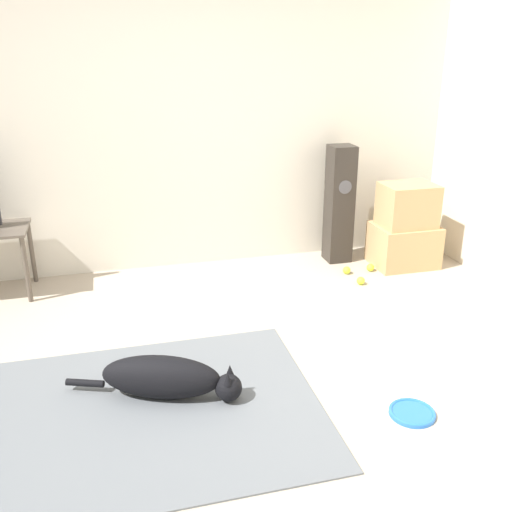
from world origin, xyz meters
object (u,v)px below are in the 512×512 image
cardboard_box_lower (404,245)px  cardboard_box_upper (408,205)px  tennis_ball_by_boxes (370,267)px  tennis_ball_near_speaker (361,281)px  frisbee (412,413)px  dog (167,378)px  tennis_ball_loose_on_carpet (347,270)px  floor_speaker (339,204)px

cardboard_box_lower → cardboard_box_upper: 0.37m
cardboard_box_lower → tennis_ball_by_boxes: size_ratio=8.11×
tennis_ball_near_speaker → frisbee: bearing=-105.5°
cardboard_box_lower → tennis_ball_near_speaker: bearing=-149.6°
dog → tennis_ball_near_speaker: dog is taller
tennis_ball_loose_on_carpet → dog: bearing=-139.8°
dog → floor_speaker: (1.73, 1.76, 0.39)m
dog → frisbee: (1.24, -0.48, -0.12)m
tennis_ball_by_boxes → tennis_ball_loose_on_carpet: size_ratio=1.00×
dog → cardboard_box_lower: bearing=33.7°
cardboard_box_upper → tennis_ball_by_boxes: 0.62m
tennis_ball_near_speaker → cardboard_box_lower: bearing=30.4°
tennis_ball_near_speaker → tennis_ball_loose_on_carpet: 0.24m
frisbee → cardboard_box_upper: bearing=63.1°
tennis_ball_loose_on_carpet → tennis_ball_near_speaker: bearing=-85.1°
floor_speaker → cardboard_box_upper: bearing=-27.9°
dog → floor_speaker: size_ratio=0.92×
floor_speaker → tennis_ball_near_speaker: (-0.03, -0.58, -0.48)m
frisbee → cardboard_box_lower: (1.00, 1.98, 0.17)m
frisbee → tennis_ball_loose_on_carpet: (0.44, 1.90, 0.02)m
dog → frisbee: bearing=-21.4°
frisbee → tennis_ball_loose_on_carpet: size_ratio=3.72×
cardboard_box_upper → cardboard_box_lower: bearing=67.0°
cardboard_box_upper → tennis_ball_near_speaker: cardboard_box_upper is taller
tennis_ball_by_boxes → tennis_ball_loose_on_carpet: (-0.22, -0.01, 0.00)m
tennis_ball_loose_on_carpet → cardboard_box_upper: bearing=7.1°
cardboard_box_upper → tennis_ball_by_boxes: bearing=-169.2°
floor_speaker → tennis_ball_by_boxes: bearing=-62.4°
cardboard_box_upper → floor_speaker: floor_speaker is taller
tennis_ball_near_speaker → tennis_ball_loose_on_carpet: same height
floor_speaker → tennis_ball_loose_on_carpet: size_ratio=15.66×
frisbee → tennis_ball_loose_on_carpet: bearing=77.0°
dog → tennis_ball_by_boxes: bearing=36.8°
frisbee → tennis_ball_near_speaker: size_ratio=3.72×
cardboard_box_lower → tennis_ball_loose_on_carpet: bearing=-172.0°
frisbee → cardboard_box_lower: 2.23m
cardboard_box_upper → frisbee: bearing=-116.9°
floor_speaker → dog: bearing=-134.5°
cardboard_box_lower → cardboard_box_upper: (-0.00, -0.01, 0.37)m
cardboard_box_lower → floor_speaker: floor_speaker is taller
cardboard_box_lower → cardboard_box_upper: size_ratio=1.20×
frisbee → floor_speaker: size_ratio=0.24×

